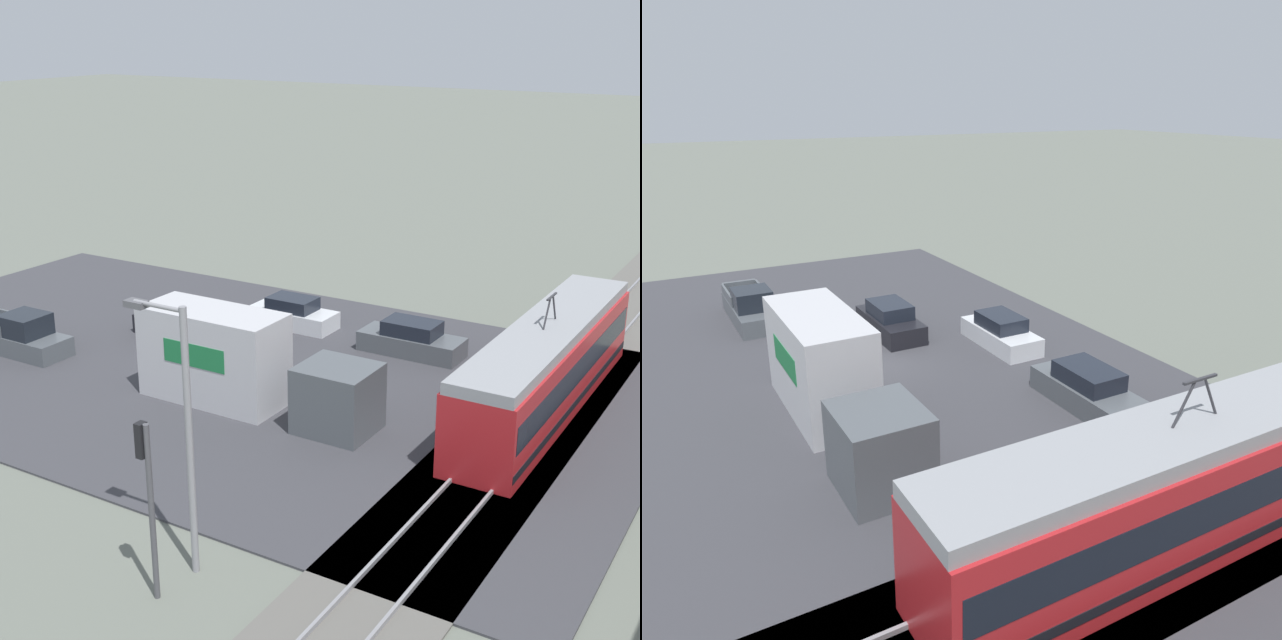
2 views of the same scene
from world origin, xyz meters
TOP-DOWN VIEW (x-y plane):
  - ground_plane at (0.00, 0.00)m, footprint 320.00×320.00m
  - road_surface at (0.00, 0.00)m, footprint 22.37×38.23m
  - rail_bed at (0.00, 14.16)m, footprint 64.17×4.40m
  - light_rail_tram at (-2.89, 14.16)m, footprint 14.82×2.71m
  - box_truck at (3.02, 4.01)m, footprint 2.52×9.94m
  - pickup_truck at (3.39, -8.46)m, footprint 1.90×5.66m
  - sedan_car_0 at (-6.05, 0.50)m, footprint 1.80×4.43m
  - sedan_car_1 at (-2.16, -3.36)m, footprint 1.87×4.55m
  - sedan_car_2 at (-5.61, 7.19)m, footprint 1.83×4.76m

SIDE VIEW (x-z plane):
  - ground_plane at x=0.00m, z-range 0.00..0.00m
  - road_surface at x=0.00m, z-range 0.00..0.08m
  - rail_bed at x=0.00m, z-range -0.06..0.16m
  - sedan_car_0 at x=-6.05m, z-range -0.05..1.44m
  - sedan_car_2 at x=-5.61m, z-range -0.06..1.50m
  - sedan_car_1 at x=-2.16m, z-range -0.06..1.53m
  - pickup_truck at x=3.39m, z-range -0.15..1.73m
  - light_rail_tram at x=-2.89m, z-range -0.54..4.04m
  - box_truck at x=3.02m, z-range -0.06..3.65m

